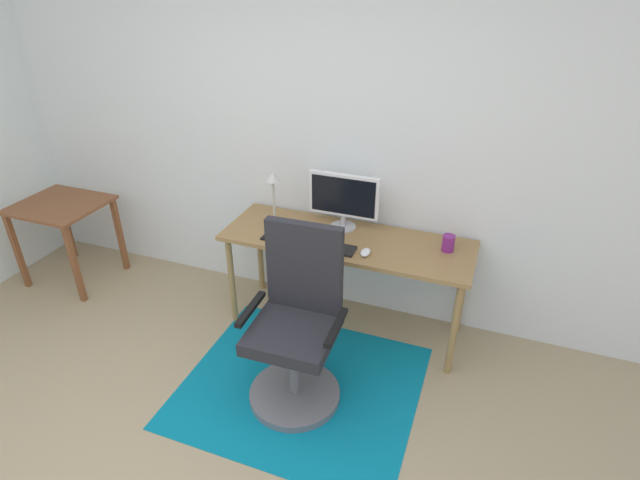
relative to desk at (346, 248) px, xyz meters
The scene contains 11 objects.
wall_back 0.81m from the desk, 134.33° to the left, with size 6.00×0.10×2.60m, color silver.
area_rug 0.96m from the desk, 95.49° to the right, with size 1.46×1.28×0.01m, color #0A7492.
desk is the anchor object (origin of this frame).
monitor 0.34m from the desk, 117.07° to the left, with size 0.49×0.18×0.40m.
keyboard 0.22m from the desk, 123.19° to the right, with size 0.43×0.13×0.02m, color black.
computer_mouse 0.26m from the desk, 42.20° to the right, with size 0.06×0.10×0.03m, color white.
coffee_cup 0.68m from the desk, ahead, with size 0.08×0.08×0.11m, color #782374.
cell_phone 0.54m from the desk, 163.39° to the right, with size 0.07×0.14×0.01m, color black.
desk_lamp 0.65m from the desk, behind, with size 0.11×0.11×0.40m.
office_chair 0.76m from the desk, 95.38° to the right, with size 0.57×0.56×1.12m.
side_table 2.36m from the desk, behind, with size 0.67×0.60×0.70m.
Camera 1 is at (1.23, -1.01, 2.38)m, focal length 28.18 mm.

